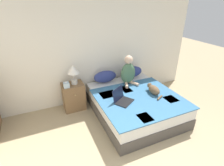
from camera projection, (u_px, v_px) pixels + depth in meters
wall_back at (88, 51)px, 4.05m from camera, size 5.61×0.05×2.55m
bed at (134, 104)px, 3.90m from camera, size 1.70×1.94×0.51m
pillow_near at (105, 77)px, 4.26m from camera, size 0.57×0.26×0.29m
pillow_far at (132, 72)px, 4.53m from camera, size 0.57×0.26×0.29m
person_sitting at (128, 72)px, 4.12m from camera, size 0.38×0.36×0.70m
cat_tabby at (154, 90)px, 3.77m from camera, size 0.20×0.52×0.18m
laptop_open at (122, 99)px, 3.49m from camera, size 0.47×0.46×0.27m
nightstand at (74, 96)px, 4.07m from camera, size 0.48×0.42×0.64m
table_lamp at (73, 71)px, 3.81m from camera, size 0.27×0.27×0.44m
tissue_box at (66, 85)px, 3.77m from camera, size 0.12×0.12×0.14m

